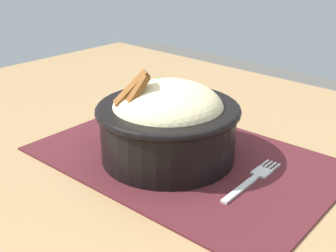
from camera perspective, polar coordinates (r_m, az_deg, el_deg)
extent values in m
cube|color=#99754C|center=(0.68, -0.18, -4.59)|extent=(1.26, 0.92, 0.03)
cylinder|color=olive|center=(1.46, -5.93, -5.28)|extent=(0.04, 0.04, 0.74)
cube|color=#47191E|center=(0.65, 2.17, -4.21)|extent=(0.44, 0.30, 0.00)
cylinder|color=black|center=(0.63, 0.00, -0.74)|extent=(0.20, 0.20, 0.08)
torus|color=black|center=(0.62, 0.00, 2.24)|extent=(0.21, 0.21, 0.01)
ellipsoid|color=beige|center=(0.62, 0.00, 2.32)|extent=(0.18, 0.18, 0.08)
sphere|color=#308323|center=(0.64, -1.13, 5.16)|extent=(0.03, 0.03, 0.03)
cylinder|color=orange|center=(0.66, -0.65, 5.38)|extent=(0.01, 0.04, 0.01)
cylinder|color=orange|center=(0.61, -1.12, 3.99)|extent=(0.03, 0.02, 0.01)
cube|color=brown|center=(0.59, -4.83, 4.91)|extent=(0.04, 0.05, 0.05)
cube|color=brown|center=(0.58, -4.51, 4.41)|extent=(0.03, 0.04, 0.05)
cube|color=#BABABA|center=(0.57, 9.30, -8.39)|extent=(0.01, 0.07, 0.00)
cube|color=#BABABA|center=(0.60, 11.37, -6.70)|extent=(0.01, 0.01, 0.00)
cube|color=#BABABA|center=(0.62, 12.24, -6.00)|extent=(0.02, 0.03, 0.00)
cube|color=#BABABA|center=(0.63, 14.04, -5.35)|extent=(0.00, 0.02, 0.00)
cube|color=#BABABA|center=(0.63, 13.56, -5.19)|extent=(0.00, 0.02, 0.00)
cube|color=#BABABA|center=(0.64, 13.07, -5.03)|extent=(0.00, 0.02, 0.00)
cube|color=#BABABA|center=(0.64, 12.60, -4.88)|extent=(0.00, 0.02, 0.00)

